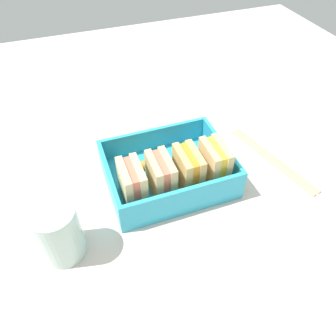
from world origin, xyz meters
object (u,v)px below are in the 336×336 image
drinking_glass (59,233)px  carrot_stick_far_left (137,166)px  chopstick_pair (272,158)px  sandwich_center (161,177)px  sandwich_left (214,163)px  sandwich_center_left (188,169)px  strawberry_far_left (186,150)px  sandwich_center_right (132,184)px

drinking_glass → carrot_stick_far_left: bearing=-141.9°
carrot_stick_far_left → drinking_glass: size_ratio=0.64×
chopstick_pair → drinking_glass: bearing=9.2°
sandwich_center → chopstick_pair: (-19.54, -1.29, -3.91)cm
sandwich_left → sandwich_center_left: size_ratio=1.00×
strawberry_far_left → chopstick_pair: bearing=162.8°
drinking_glass → sandwich_center_left: bearing=-167.1°
sandwich_center → sandwich_center_left: bearing=180.0°
strawberry_far_left → drinking_glass: drinking_glass is taller
strawberry_far_left → sandwich_left: bearing=110.1°
carrot_stick_far_left → chopstick_pair: size_ratio=0.28×
strawberry_far_left → chopstick_pair: (-13.45, 4.17, -2.31)cm
drinking_glass → strawberry_far_left: bearing=-154.6°
sandwich_center → chopstick_pair: 19.97cm
sandwich_center_left → drinking_glass: 18.82cm
sandwich_left → strawberry_far_left: sandwich_left is taller
strawberry_far_left → drinking_glass: bearing=25.4°
sandwich_center → strawberry_far_left: (-6.09, -5.46, -1.60)cm
chopstick_pair → drinking_glass: (33.84, 5.50, 3.59)cm
sandwich_center_right → chopstick_pair: size_ratio=0.34×
sandwich_left → sandwich_center_left: same height
sandwich_center_right → carrot_stick_far_left: bearing=-110.5°
carrot_stick_far_left → drinking_glass: 15.74cm
drinking_glass → sandwich_center_right: bearing=-157.7°
strawberry_far_left → drinking_glass: 22.60cm
carrot_stick_far_left → sandwich_center_left: bearing=138.2°
sandwich_left → drinking_glass: (22.39, 4.21, -0.32)cm
sandwich_center → chopstick_pair: bearing=-176.2°
chopstick_pair → sandwich_left: bearing=6.4°
sandwich_left → sandwich_center: (8.09, 0.00, 0.00)cm
sandwich_center → drinking_glass: size_ratio=0.78×
sandwich_center_left → drinking_glass: (18.34, 4.21, -0.32)cm
sandwich_center_right → drinking_glass: size_ratio=0.78×
sandwich_center → strawberry_far_left: bearing=-138.1°
strawberry_far_left → sandwich_center_left: bearing=69.4°
sandwich_left → sandwich_center_right: (12.13, 0.00, 0.00)cm
sandwich_center_left → sandwich_center: bearing=0.0°
carrot_stick_far_left → chopstick_pair: bearing=169.2°
sandwich_center_right → strawberry_far_left: (-10.14, -5.46, -1.60)cm
sandwich_center → sandwich_center_right: bearing=0.0°
sandwich_center_left → chopstick_pair: bearing=-175.2°
sandwich_left → chopstick_pair: size_ratio=0.34×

